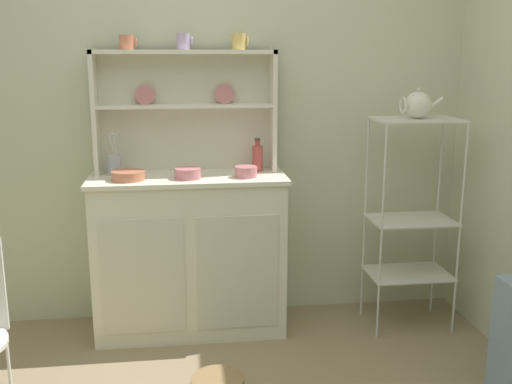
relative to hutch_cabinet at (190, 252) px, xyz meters
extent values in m
cube|color=beige|center=(0.06, 0.26, 0.78)|extent=(3.84, 0.05, 2.50)
cube|color=silver|center=(0.00, 0.00, -0.01)|extent=(1.06, 0.42, 0.92)
cube|color=beige|center=(-0.25, -0.21, -0.06)|extent=(0.44, 0.01, 0.64)
cube|color=beige|center=(0.25, -0.21, -0.06)|extent=(0.44, 0.01, 0.64)
cube|color=white|center=(0.00, 0.00, 0.43)|extent=(1.09, 0.45, 0.02)
cube|color=silver|center=(0.00, 0.20, 0.79)|extent=(1.01, 0.02, 0.68)
cube|color=silver|center=(-0.50, 0.12, 0.79)|extent=(0.02, 0.18, 0.68)
cube|color=silver|center=(0.50, 0.12, 0.79)|extent=(0.02, 0.18, 0.68)
cube|color=silver|center=(0.00, 0.12, 0.82)|extent=(0.97, 0.16, 0.02)
cube|color=silver|center=(0.00, 0.12, 1.11)|extent=(1.01, 0.18, 0.02)
cylinder|color=#D17A84|center=(-0.22, 0.16, 0.88)|extent=(0.11, 0.03, 0.11)
cylinder|color=#D17A84|center=(0.22, 0.16, 0.88)|extent=(0.11, 0.03, 0.11)
cylinder|color=silver|center=(1.04, -0.25, 0.14)|extent=(0.01, 0.01, 1.23)
cylinder|color=silver|center=(1.49, -0.25, 0.14)|extent=(0.01, 0.01, 1.23)
cylinder|color=silver|center=(1.04, 0.05, 0.14)|extent=(0.01, 0.01, 1.23)
cylinder|color=silver|center=(1.49, 0.05, 0.14)|extent=(0.01, 0.01, 1.23)
cube|color=silver|center=(1.27, -0.10, 0.75)|extent=(0.47, 0.32, 0.01)
cube|color=silver|center=(1.27, -0.10, 0.17)|extent=(0.47, 0.32, 0.01)
cube|color=silver|center=(1.27, -0.10, -0.15)|extent=(0.47, 0.32, 0.01)
cylinder|color=white|center=(-0.79, -0.84, -0.24)|extent=(0.01, 0.01, 0.45)
cylinder|color=#C67556|center=(-0.31, 0.12, 1.16)|extent=(0.08, 0.08, 0.08)
torus|color=#C67556|center=(-0.26, 0.12, 1.17)|extent=(0.01, 0.04, 0.04)
cylinder|color=#B79ECC|center=(0.00, 0.12, 1.17)|extent=(0.07, 0.07, 0.09)
torus|color=#B79ECC|center=(0.04, 0.12, 1.17)|extent=(0.01, 0.05, 0.05)
cylinder|color=#DBB760|center=(0.30, 0.12, 1.17)|extent=(0.08, 0.08, 0.09)
torus|color=#DBB760|center=(0.35, 0.12, 1.17)|extent=(0.01, 0.05, 0.05)
cylinder|color=#C67556|center=(-0.32, -0.07, 0.47)|extent=(0.18, 0.18, 0.05)
cylinder|color=#D17A84|center=(0.00, -0.07, 0.47)|extent=(0.14, 0.14, 0.06)
cylinder|color=#D17A84|center=(0.32, -0.07, 0.47)|extent=(0.12, 0.12, 0.06)
cylinder|color=#B74C47|center=(0.40, 0.09, 0.52)|extent=(0.06, 0.06, 0.15)
cylinder|color=#B74C47|center=(0.40, 0.09, 0.61)|extent=(0.03, 0.03, 0.03)
cylinder|color=#4C382D|center=(0.40, 0.09, 0.63)|extent=(0.03, 0.03, 0.01)
cylinder|color=#B2B7C6|center=(-0.40, 0.08, 0.50)|extent=(0.08, 0.08, 0.11)
cylinder|color=silver|center=(-0.38, 0.09, 0.59)|extent=(0.03, 0.03, 0.19)
ellipsoid|color=silver|center=(-0.38, 0.09, 0.69)|extent=(0.02, 0.01, 0.01)
cylinder|color=silver|center=(-0.39, 0.06, 0.58)|extent=(0.02, 0.02, 0.18)
ellipsoid|color=silver|center=(-0.39, 0.06, 0.68)|extent=(0.02, 0.01, 0.01)
cylinder|color=silver|center=(-0.40, 0.05, 0.58)|extent=(0.04, 0.01, 0.18)
ellipsoid|color=silver|center=(-0.40, 0.05, 0.68)|extent=(0.02, 0.01, 0.01)
sphere|color=white|center=(1.27, -0.10, 0.83)|extent=(0.15, 0.15, 0.15)
sphere|color=silver|center=(1.27, -0.10, 0.91)|extent=(0.02, 0.02, 0.02)
cylinder|color=white|center=(1.37, -0.10, 0.84)|extent=(0.09, 0.02, 0.07)
torus|color=white|center=(1.18, -0.10, 0.83)|extent=(0.01, 0.09, 0.09)
camera|label=1|loc=(-0.04, -3.25, 1.10)|focal=41.82mm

